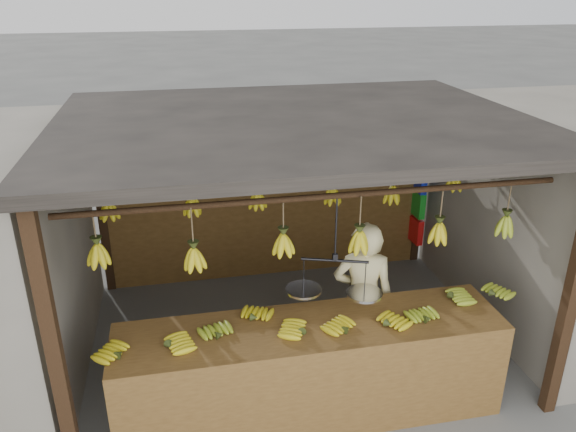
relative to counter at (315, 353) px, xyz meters
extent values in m
plane|color=#5B5B57|center=(0.08, 1.23, -0.71)|extent=(80.00, 80.00, 0.00)
cube|color=black|center=(-1.92, -0.27, 0.44)|extent=(0.10, 0.10, 2.30)
cube|color=black|center=(2.08, -0.27, 0.44)|extent=(0.10, 0.10, 2.30)
cube|color=black|center=(-1.92, 2.73, 0.44)|extent=(0.10, 0.10, 2.30)
cube|color=black|center=(2.08, 2.73, 0.44)|extent=(0.10, 0.10, 2.30)
cube|color=black|center=(0.08, 1.23, 1.64)|extent=(4.30, 3.30, 0.10)
cylinder|color=black|center=(0.08, 0.23, 1.29)|extent=(4.00, 0.05, 0.05)
cylinder|color=black|center=(0.08, 1.23, 1.29)|extent=(4.00, 0.05, 0.05)
cylinder|color=black|center=(0.08, 2.23, 1.29)|extent=(4.00, 0.05, 0.05)
cube|color=brown|center=(0.08, 2.73, 0.19)|extent=(4.00, 0.06, 1.80)
cube|color=brown|center=(-0.01, 0.13, 0.15)|extent=(3.28, 0.73, 0.08)
cube|color=brown|center=(-0.01, -0.24, -0.26)|extent=(3.28, 0.04, 0.90)
cube|color=black|center=(-1.54, -0.19, -0.30)|extent=(0.07, 0.07, 0.82)
cube|color=black|center=(1.53, -0.19, -0.30)|extent=(0.07, 0.07, 0.82)
cube|color=black|center=(-1.54, 0.44, -0.30)|extent=(0.07, 0.07, 0.82)
cube|color=black|center=(1.53, 0.44, -0.30)|extent=(0.07, 0.07, 0.82)
ellipsoid|color=gold|center=(-1.54, -0.01, 0.22)|extent=(0.30, 0.29, 0.06)
ellipsoid|color=gold|center=(-1.17, 0.02, 0.22)|extent=(0.28, 0.24, 0.06)
ellipsoid|color=#92A523|center=(-0.77, 0.08, 0.22)|extent=(0.24, 0.28, 0.06)
ellipsoid|color=gold|center=(-0.46, 0.27, 0.22)|extent=(0.26, 0.29, 0.06)
ellipsoid|color=gold|center=(-0.10, 0.02, 0.22)|extent=(0.29, 0.26, 0.06)
ellipsoid|color=gold|center=(0.25, -0.04, 0.22)|extent=(0.28, 0.30, 0.06)
ellipsoid|color=gold|center=(0.60, -0.04, 0.22)|extent=(0.30, 0.28, 0.06)
ellipsoid|color=#92A523|center=(0.95, -0.04, 0.22)|extent=(0.21, 0.26, 0.06)
ellipsoid|color=#92A523|center=(1.32, 0.25, 0.22)|extent=(0.24, 0.18, 0.06)
ellipsoid|color=#92A523|center=(1.71, 0.23, 0.22)|extent=(0.30, 0.28, 0.06)
ellipsoid|color=gold|center=(-1.63, 0.27, 0.94)|extent=(0.16, 0.16, 0.28)
ellipsoid|color=gold|center=(-0.92, 0.20, 0.87)|extent=(0.16, 0.16, 0.28)
ellipsoid|color=gold|center=(-0.22, 0.23, 0.91)|extent=(0.16, 0.16, 0.28)
ellipsoid|color=gold|center=(0.39, 0.18, 0.90)|extent=(0.16, 0.16, 0.28)
ellipsoid|color=gold|center=(1.11, 0.25, 0.88)|extent=(0.16, 0.16, 0.28)
ellipsoid|color=#92A523|center=(1.73, 0.26, 0.89)|extent=(0.16, 0.16, 0.28)
ellipsoid|color=gold|center=(-1.63, 1.21, 0.93)|extent=(0.16, 0.16, 0.28)
ellipsoid|color=gold|center=(-0.89, 1.22, 0.90)|extent=(0.16, 0.16, 0.28)
ellipsoid|color=gold|center=(-0.28, 1.23, 0.91)|extent=(0.16, 0.16, 0.28)
ellipsoid|color=gold|center=(0.46, 1.23, 0.90)|extent=(0.16, 0.16, 0.28)
ellipsoid|color=gold|center=(1.06, 1.19, 0.88)|extent=(0.16, 0.16, 0.28)
ellipsoid|color=gold|center=(1.75, 1.24, 0.95)|extent=(0.16, 0.16, 0.28)
ellipsoid|color=#92A523|center=(-1.60, 2.24, 0.91)|extent=(0.16, 0.16, 0.28)
ellipsoid|color=gold|center=(-0.97, 2.25, 0.97)|extent=(0.16, 0.16, 0.28)
ellipsoid|color=gold|center=(-0.22, 2.20, 0.91)|extent=(0.16, 0.16, 0.28)
ellipsoid|color=gold|center=(0.39, 2.18, 0.86)|extent=(0.16, 0.16, 0.28)
ellipsoid|color=gold|center=(1.14, 2.24, 0.94)|extent=(0.16, 0.16, 0.28)
ellipsoid|color=gold|center=(1.73, 2.27, 0.93)|extent=(0.16, 0.16, 0.28)
cylinder|color=black|center=(0.21, 0.23, 1.01)|extent=(0.02, 0.02, 0.57)
cylinder|color=black|center=(0.21, 0.23, 0.72)|extent=(0.53, 0.20, 0.02)
cylinder|color=silver|center=(-0.03, 0.31, 0.42)|extent=(0.30, 0.30, 0.02)
cylinder|color=silver|center=(0.45, 0.15, 0.42)|extent=(0.30, 0.30, 0.02)
imported|color=beige|center=(0.62, 0.63, 0.07)|extent=(0.65, 0.51, 1.56)
cube|color=yellow|center=(2.02, 2.58, 0.78)|extent=(0.08, 0.26, 0.34)
cube|color=#1426BF|center=(2.02, 2.58, 0.50)|extent=(0.08, 0.26, 0.34)
cube|color=#199926|center=(2.02, 2.58, 0.17)|extent=(0.08, 0.26, 0.34)
cube|color=red|center=(2.02, 2.58, -0.21)|extent=(0.08, 0.26, 0.34)
camera|label=1|loc=(-0.98, -3.70, 2.85)|focal=35.00mm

